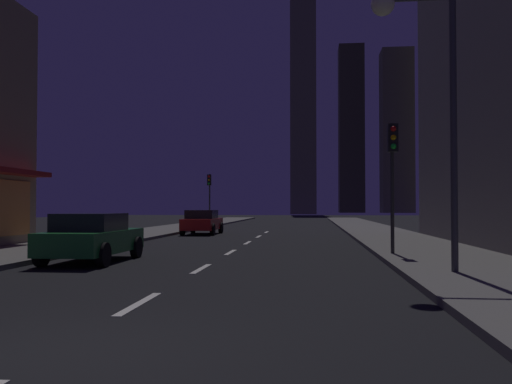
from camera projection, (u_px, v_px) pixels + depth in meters
ground_plane at (270, 231)px, 37.86m from camera, size 78.00×136.00×0.10m
sidewalk_right at (372, 230)px, 37.15m from camera, size 4.00×76.00×0.15m
sidewalk_left at (171, 229)px, 38.58m from camera, size 4.00×76.00×0.15m
lane_marking_center at (231, 252)px, 19.57m from camera, size 0.16×33.40×0.01m
skyscraper_distant_tall at (303, 70)px, 122.94m from camera, size 5.70×7.79×64.85m
skyscraper_distant_mid at (351, 129)px, 151.45m from camera, size 6.88×7.45×46.26m
skyscraper_distant_short at (397, 131)px, 148.04m from camera, size 8.36×7.96×44.22m
skyscraper_distant_slender at (445, 87)px, 131.04m from camera, size 8.05×8.36×61.14m
car_parked_near at (92, 237)px, 16.21m from camera, size 1.98×4.24×1.45m
car_parked_far at (202, 222)px, 32.47m from camera, size 1.98×4.24×1.45m
fire_hydrant_far_left at (111, 234)px, 24.04m from camera, size 0.42×0.30×0.65m
traffic_light_near_right at (393, 159)px, 17.47m from camera, size 0.32×0.48×4.20m
traffic_light_far_left at (209, 188)px, 44.89m from camera, size 0.32×0.48×4.20m
street_lamp_right at (417, 61)px, 12.78m from camera, size 1.96×0.56×6.58m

